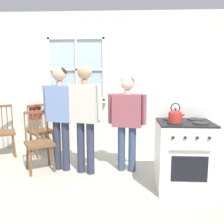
# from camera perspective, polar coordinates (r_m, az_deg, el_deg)

# --- Properties ---
(ground_plane) EXTENTS (16.00, 16.00, 0.00)m
(ground_plane) POSITION_cam_1_polar(r_m,az_deg,el_deg) (3.91, -7.78, -14.59)
(ground_plane) COLOR #B2AD9E
(wall_back) EXTENTS (6.40, 0.16, 2.70)m
(wall_back) POSITION_cam_1_polar(r_m,az_deg,el_deg) (4.96, -4.89, 6.40)
(wall_back) COLOR silver
(wall_back) RESTS_ON ground_plane
(chair_by_window) EXTENTS (0.58, 0.58, 0.95)m
(chair_by_window) POSITION_cam_1_polar(r_m,az_deg,el_deg) (4.97, -15.87, -4.26)
(chair_by_window) COLOR brown
(chair_by_window) RESTS_ON ground_plane
(chair_near_wall) EXTENTS (0.56, 0.55, 0.95)m
(chair_near_wall) POSITION_cam_1_polar(r_m,az_deg,el_deg) (5.10, -23.65, -4.36)
(chair_near_wall) COLOR brown
(chair_near_wall) RESTS_ON ground_plane
(chair_center_cluster) EXTENTS (0.57, 0.56, 0.95)m
(chair_center_cluster) POSITION_cam_1_polar(r_m,az_deg,el_deg) (4.17, -16.31, -6.88)
(chair_center_cluster) COLOR brown
(chair_center_cluster) RESTS_ON ground_plane
(person_elderly_left) EXTENTS (0.56, 0.30, 1.64)m
(person_elderly_left) POSITION_cam_1_polar(r_m,az_deg,el_deg) (3.99, -11.75, 0.88)
(person_elderly_left) COLOR #2D3347
(person_elderly_left) RESTS_ON ground_plane
(person_teen_center) EXTENTS (0.59, 0.34, 1.66)m
(person_teen_center) POSITION_cam_1_polar(r_m,az_deg,el_deg) (3.79, -6.20, 0.71)
(person_teen_center) COLOR #2D3347
(person_teen_center) RESTS_ON ground_plane
(person_adult_right) EXTENTS (0.61, 0.29, 1.50)m
(person_adult_right) POSITION_cam_1_polar(r_m,az_deg,el_deg) (3.88, 3.48, -0.54)
(person_adult_right) COLOR #384766
(person_adult_right) RESTS_ON ground_plane
(stove) EXTENTS (0.71, 0.68, 1.08)m
(stove) POSITION_cam_1_polar(r_m,az_deg,el_deg) (3.53, 16.05, -9.28)
(stove) COLOR white
(stove) RESTS_ON ground_plane
(kettle) EXTENTS (0.21, 0.17, 0.25)m
(kettle) POSITION_cam_1_polar(r_m,az_deg,el_deg) (3.24, 14.24, -0.79)
(kettle) COLOR red
(kettle) RESTS_ON stove
(potted_plant) EXTENTS (0.12, 0.12, 0.26)m
(potted_plant) POSITION_cam_1_polar(r_m,az_deg,el_deg) (4.97, -9.54, 3.32)
(potted_plant) COLOR beige
(potted_plant) RESTS_ON wall_back
(handbag) EXTENTS (0.25, 0.25, 0.31)m
(handbag) POSITION_cam_1_polar(r_m,az_deg,el_deg) (5.12, -17.15, -0.12)
(handbag) COLOR maroon
(handbag) RESTS_ON chair_by_window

